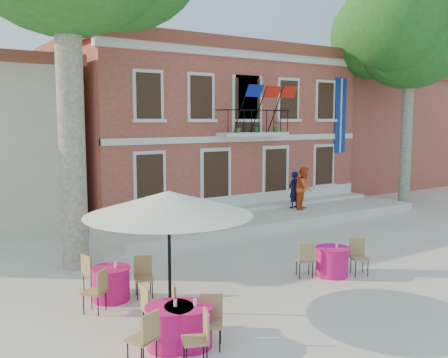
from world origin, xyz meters
TOP-DOWN VIEW (x-y plane):
  - ground at (0.00, 0.00)m, footprint 90.00×90.00m
  - main_building at (2.00, 9.99)m, footprint 13.50×9.59m
  - neighbor_east at (14.00, 11.00)m, footprint 9.40×9.40m
  - terrace at (2.00, 4.40)m, footprint 14.00×3.40m
  - plane_tree_east at (9.98, 3.88)m, footprint 5.75×5.75m
  - patio_umbrella at (-5.97, -2.15)m, footprint 3.55×3.55m
  - pedestrian_navy at (3.61, 4.75)m, footprint 0.66×0.52m
  - pedestrian_orange at (3.76, 4.25)m, footprint 1.12×1.05m
  - cafe_table_0 at (-6.42, -3.78)m, footprint 1.10×1.94m
  - cafe_table_1 at (-1.22, -2.26)m, footprint 1.90×1.25m
  - cafe_table_2 at (-6.74, -3.62)m, footprint 1.87×1.70m
  - cafe_table_3 at (-6.76, -0.76)m, footprint 1.83×1.78m

SIDE VIEW (x-z plane):
  - ground at x=0.00m, z-range 0.00..0.00m
  - terrace at x=2.00m, z-range 0.00..0.30m
  - cafe_table_0 at x=-6.42m, z-range -0.05..0.90m
  - cafe_table_1 at x=-1.22m, z-range -0.05..0.90m
  - cafe_table_2 at x=-6.74m, z-range -0.05..0.90m
  - cafe_table_3 at x=-6.76m, z-range -0.05..0.90m
  - pedestrian_navy at x=3.61m, z-range 0.30..1.89m
  - pedestrian_orange at x=3.76m, z-range 0.30..2.13m
  - patio_umbrella at x=-5.97m, z-range 1.05..3.69m
  - neighbor_east at x=14.00m, z-range 0.02..6.42m
  - main_building at x=2.00m, z-range 0.03..7.53m
  - plane_tree_east at x=9.98m, z-range 2.72..14.02m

